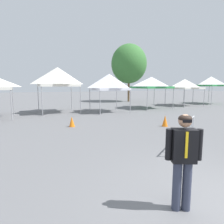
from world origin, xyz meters
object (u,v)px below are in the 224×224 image
object	(u,v)px
traffic_cone_near_barrier	(165,121)
canopy_tent_far_left	(185,84)
canopy_tent_far_right	(109,82)
person_foreground	(183,156)
tree_behind_tents_left	(129,64)
crowd_barrier_by_lift	(189,128)
canopy_tent_left_of_center	(211,81)
canopy_tent_behind_center	(58,77)
traffic_cone_lot_center	(72,122)
canopy_tent_right_of_center	(151,83)

from	to	relation	value
traffic_cone_near_barrier	canopy_tent_far_left	bearing A→B (deg)	41.66
canopy_tent_far_right	person_foreground	xyz separation A→B (m)	(-4.04, -12.98, -1.54)
tree_behind_tents_left	crowd_barrier_by_lift	world-z (taller)	tree_behind_tents_left
canopy_tent_far_left	person_foreground	distance (m)	20.23
canopy_tent_far_left	person_foreground	xyz separation A→B (m)	(-14.01, -14.52, -1.41)
canopy_tent_left_of_center	traffic_cone_near_barrier	distance (m)	16.99
canopy_tent_left_of_center	traffic_cone_near_barrier	world-z (taller)	canopy_tent_left_of_center
canopy_tent_behind_center	crowd_barrier_by_lift	xyz separation A→B (m)	(2.83, -11.73, -2.23)
canopy_tent_far_right	traffic_cone_near_barrier	xyz separation A→B (m)	(0.48, -6.91, -2.26)
canopy_tent_left_of_center	traffic_cone_lot_center	distance (m)	20.42
canopy_tent_far_right	canopy_tent_far_left	xyz separation A→B (m)	(9.97, 1.53, -0.13)
canopy_tent_far_left	crowd_barrier_by_lift	bearing A→B (deg)	-133.29
canopy_tent_far_left	traffic_cone_near_barrier	bearing A→B (deg)	-138.34
canopy_tent_far_left	traffic_cone_near_barrier	world-z (taller)	canopy_tent_far_left
tree_behind_tents_left	traffic_cone_lot_center	size ratio (longest dim) A/B	13.98
tree_behind_tents_left	traffic_cone_near_barrier	size ratio (longest dim) A/B	12.90
person_foreground	traffic_cone_lot_center	xyz separation A→B (m)	(-0.29, 8.07, -0.75)
canopy_tent_right_of_center	tree_behind_tents_left	bearing A→B (deg)	77.08
canopy_tent_behind_center	traffic_cone_lot_center	xyz separation A→B (m)	(-0.22, -6.23, -2.70)
canopy_tent_far_right	canopy_tent_left_of_center	xyz separation A→B (m)	(14.72, 2.01, 0.22)
canopy_tent_far_right	canopy_tent_far_left	size ratio (longest dim) A/B	1.02
canopy_tent_far_left	traffic_cone_lot_center	bearing A→B (deg)	-155.75
canopy_tent_behind_center	tree_behind_tents_left	bearing A→B (deg)	35.21
canopy_tent_far_left	traffic_cone_lot_center	xyz separation A→B (m)	(-14.30, -6.44, -2.15)
canopy_tent_left_of_center	traffic_cone_near_barrier	xyz separation A→B (m)	(-14.24, -8.92, -2.48)
canopy_tent_right_of_center	canopy_tent_far_left	xyz separation A→B (m)	(5.03, 0.70, -0.12)
canopy_tent_far_left	canopy_tent_far_right	bearing A→B (deg)	-171.26
traffic_cone_near_barrier	canopy_tent_far_right	bearing A→B (deg)	93.99
canopy_tent_behind_center	traffic_cone_near_barrier	distance (m)	9.80
person_foreground	canopy_tent_left_of_center	bearing A→B (deg)	38.63
crowd_barrier_by_lift	traffic_cone_lot_center	distance (m)	6.31
canopy_tent_far_right	traffic_cone_lot_center	size ratio (longest dim) A/B	5.69
canopy_tent_behind_center	tree_behind_tents_left	distance (m)	13.57
tree_behind_tents_left	crowd_barrier_by_lift	distance (m)	21.54
canopy_tent_right_of_center	canopy_tent_left_of_center	bearing A→B (deg)	6.87
canopy_tent_behind_center	canopy_tent_right_of_center	size ratio (longest dim) A/B	1.17
canopy_tent_behind_center	canopy_tent_far_right	bearing A→B (deg)	-17.85
person_foreground	traffic_cone_near_barrier	size ratio (longest dim) A/B	2.86
person_foreground	traffic_cone_lot_center	bearing A→B (deg)	92.03
canopy_tent_behind_center	canopy_tent_far_left	size ratio (longest dim) A/B	1.18
canopy_tent_left_of_center	crowd_barrier_by_lift	world-z (taller)	canopy_tent_left_of_center
crowd_barrier_by_lift	traffic_cone_near_barrier	bearing A→B (deg)	63.32
traffic_cone_near_barrier	tree_behind_tents_left	bearing A→B (deg)	68.31
canopy_tent_right_of_center	canopy_tent_far_left	distance (m)	5.08
canopy_tent_right_of_center	person_foreground	world-z (taller)	canopy_tent_right_of_center
traffic_cone_lot_center	canopy_tent_right_of_center	bearing A→B (deg)	31.78
canopy_tent_far_right	crowd_barrier_by_lift	xyz separation A→B (m)	(-1.28, -10.41, -1.82)
canopy_tent_left_of_center	tree_behind_tents_left	size ratio (longest dim) A/B	0.42
canopy_tent_far_right	traffic_cone_lot_center	bearing A→B (deg)	-131.39
person_foreground	canopy_tent_far_left	bearing A→B (deg)	46.01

